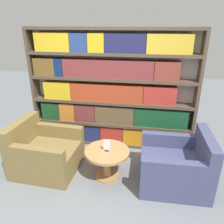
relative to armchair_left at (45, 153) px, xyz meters
name	(u,v)px	position (x,y,z in m)	size (l,w,h in m)	color
ground_plane	(97,186)	(0.89, -0.28, -0.27)	(14.00, 14.00, 0.00)	slate
bookshelf	(111,91)	(0.88, 0.98, 0.76)	(2.92, 0.30, 2.11)	silver
armchair_left	(45,153)	(0.00, 0.00, 0.00)	(0.97, 0.89, 0.79)	olive
armchair_right	(176,167)	(2.00, 0.00, 0.00)	(0.95, 0.87, 0.79)	#42476B
coffee_table	(107,158)	(1.00, -0.04, 0.05)	(0.65, 0.65, 0.46)	#AD7F4C
table_sign	(107,146)	(1.00, -0.04, 0.26)	(0.10, 0.06, 0.17)	black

